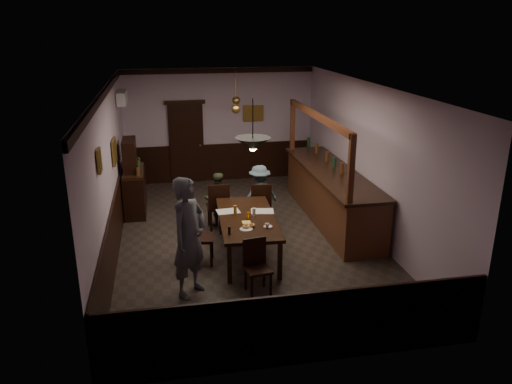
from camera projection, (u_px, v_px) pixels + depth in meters
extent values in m
cube|color=#2D2621|center=(245.00, 238.00, 10.02)|extent=(5.00, 8.00, 0.01)
cube|color=white|center=(244.00, 86.00, 9.05)|extent=(5.00, 8.00, 0.01)
cube|color=#C9ADC5|center=(220.00, 125.00, 13.25)|extent=(5.00, 0.01, 3.00)
cube|color=#C9ADC5|center=(302.00, 257.00, 5.81)|extent=(5.00, 0.01, 3.00)
cube|color=#C9ADC5|center=(110.00, 173.00, 9.09)|extent=(0.01, 8.00, 3.00)
cube|color=#C9ADC5|center=(368.00, 159.00, 9.98)|extent=(0.01, 8.00, 3.00)
cube|color=black|center=(247.00, 219.00, 9.05)|extent=(1.11, 2.25, 0.06)
cube|color=black|center=(229.00, 264.00, 8.16)|extent=(0.07, 0.07, 0.69)
cube|color=black|center=(280.00, 261.00, 8.27)|extent=(0.07, 0.07, 0.69)
cube|color=black|center=(221.00, 218.00, 10.07)|extent=(0.07, 0.07, 0.69)
cube|color=black|center=(262.00, 216.00, 10.18)|extent=(0.07, 0.07, 0.69)
cube|color=black|center=(218.00, 207.00, 10.34)|extent=(0.45, 0.45, 0.05)
cube|color=black|center=(219.00, 197.00, 10.06)|extent=(0.44, 0.05, 0.52)
cube|color=black|center=(225.00, 214.00, 10.61)|extent=(0.04, 0.04, 0.45)
cube|color=black|center=(209.00, 215.00, 10.54)|extent=(0.04, 0.04, 0.45)
cube|color=black|center=(228.00, 220.00, 10.29)|extent=(0.04, 0.04, 0.45)
cube|color=black|center=(211.00, 222.00, 10.21)|extent=(0.04, 0.04, 0.45)
cube|color=black|center=(261.00, 206.00, 10.46)|extent=(0.48, 0.48, 0.05)
cube|color=black|center=(261.00, 196.00, 10.19)|extent=(0.42, 0.11, 0.50)
cube|color=black|center=(269.00, 213.00, 10.70)|extent=(0.04, 0.04, 0.43)
cube|color=black|center=(253.00, 213.00, 10.69)|extent=(0.04, 0.04, 0.43)
cube|color=black|center=(269.00, 219.00, 10.38)|extent=(0.04, 0.04, 0.43)
cube|color=black|center=(253.00, 219.00, 10.37)|extent=(0.04, 0.04, 0.43)
cube|color=black|center=(258.00, 270.00, 7.83)|extent=(0.44, 0.44, 0.05)
cube|color=black|center=(254.00, 251.00, 7.91)|extent=(0.38, 0.09, 0.46)
cube|color=black|center=(252.00, 288.00, 7.72)|extent=(0.04, 0.04, 0.39)
cube|color=black|center=(271.00, 285.00, 7.81)|extent=(0.04, 0.04, 0.39)
cube|color=black|center=(246.00, 279.00, 7.99)|extent=(0.04, 0.04, 0.39)
cube|color=black|center=(264.00, 276.00, 8.09)|extent=(0.04, 0.04, 0.39)
cube|color=black|center=(201.00, 238.00, 8.83)|extent=(0.50, 0.50, 0.05)
cube|color=black|center=(189.00, 223.00, 8.73)|extent=(0.10, 0.44, 0.53)
cube|color=black|center=(211.00, 255.00, 8.75)|extent=(0.04, 0.04, 0.45)
cube|color=black|center=(212.00, 246.00, 9.09)|extent=(0.04, 0.04, 0.45)
cube|color=black|center=(191.00, 255.00, 8.73)|extent=(0.04, 0.04, 0.45)
cube|color=black|center=(192.00, 247.00, 9.07)|extent=(0.04, 0.04, 0.45)
imported|color=#565763|center=(189.00, 237.00, 7.66)|extent=(0.81, 0.83, 1.92)
imported|color=#3F482B|center=(217.00, 199.00, 10.49)|extent=(0.59, 0.47, 1.15)
imported|color=slate|center=(260.00, 194.00, 10.59)|extent=(0.91, 0.67, 1.27)
cube|color=silver|center=(228.00, 211.00, 9.30)|extent=(0.44, 0.34, 0.01)
cube|color=silver|center=(262.00, 211.00, 9.31)|extent=(0.46, 0.36, 0.01)
cube|color=#FDD25D|center=(246.00, 222.00, 8.80)|extent=(0.16, 0.16, 0.00)
cylinder|color=white|center=(268.00, 227.00, 8.60)|extent=(0.15, 0.15, 0.01)
imported|color=white|center=(267.00, 225.00, 8.53)|extent=(0.08, 0.08, 0.07)
cylinder|color=white|center=(246.00, 229.00, 8.49)|extent=(0.22, 0.22, 0.01)
torus|color=#C68C47|center=(246.00, 226.00, 8.53)|extent=(0.13, 0.13, 0.04)
torus|color=#C68C47|center=(251.00, 225.00, 8.59)|extent=(0.13, 0.13, 0.04)
cylinder|color=orange|center=(248.00, 216.00, 8.94)|extent=(0.07, 0.07, 0.12)
cylinder|color=#BF721E|center=(235.00, 211.00, 9.06)|extent=(0.06, 0.06, 0.20)
cylinder|color=silver|center=(254.00, 212.00, 9.07)|extent=(0.06, 0.06, 0.15)
cylinder|color=black|center=(229.00, 230.00, 8.28)|extent=(0.04, 0.04, 0.14)
cube|color=black|center=(135.00, 193.00, 11.22)|extent=(0.46, 1.28, 0.91)
cube|color=black|center=(133.00, 172.00, 11.06)|extent=(0.44, 1.23, 0.07)
cube|color=black|center=(130.00, 156.00, 10.94)|extent=(0.27, 0.82, 0.73)
cube|color=#462312|center=(331.00, 196.00, 10.79)|extent=(0.88, 4.09, 1.07)
cube|color=black|center=(332.00, 171.00, 10.60)|extent=(0.97, 4.19, 0.06)
cube|color=#462312|center=(317.00, 116.00, 10.15)|extent=(0.10, 3.99, 0.12)
cube|color=#462312|center=(350.00, 170.00, 8.53)|extent=(0.10, 0.10, 1.27)
cube|color=#462312|center=(292.00, 126.00, 12.15)|extent=(0.10, 0.10, 1.27)
cube|color=black|center=(187.00, 144.00, 13.19)|extent=(0.90, 0.06, 2.10)
cube|color=white|center=(122.00, 98.00, 11.50)|extent=(0.20, 0.85, 0.30)
cube|color=olive|center=(99.00, 161.00, 7.40)|extent=(0.04, 0.28, 0.36)
cube|color=olive|center=(114.00, 151.00, 9.77)|extent=(0.04, 0.62, 0.48)
cube|color=olive|center=(253.00, 113.00, 13.28)|extent=(0.55, 0.04, 0.42)
cylinder|color=black|center=(253.00, 122.00, 7.68)|extent=(0.02, 0.02, 0.71)
cone|color=black|center=(253.00, 144.00, 7.79)|extent=(0.56, 0.56, 0.22)
sphere|color=#FFD88C|center=(253.00, 148.00, 7.81)|extent=(0.12, 0.12, 0.12)
cylinder|color=#BF8C3F|center=(236.00, 93.00, 10.80)|extent=(0.02, 0.02, 0.70)
cone|color=#BF8C3F|center=(236.00, 109.00, 10.91)|extent=(0.20, 0.20, 0.22)
sphere|color=#FFD88C|center=(236.00, 111.00, 10.93)|extent=(0.12, 0.12, 0.12)
cylinder|color=#BF8C3F|center=(236.00, 86.00, 11.99)|extent=(0.02, 0.02, 0.70)
cone|color=#BF8C3F|center=(236.00, 100.00, 12.11)|extent=(0.20, 0.20, 0.22)
sphere|color=#FFD88C|center=(236.00, 102.00, 12.12)|extent=(0.12, 0.12, 0.12)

